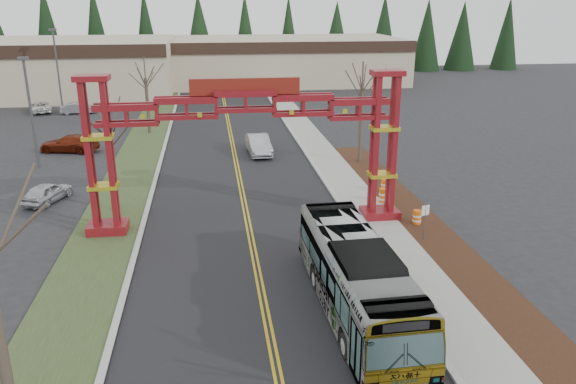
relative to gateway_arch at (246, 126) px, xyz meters
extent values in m
cube|color=black|center=(0.00, 7.00, -5.97)|extent=(12.00, 110.00, 0.02)
cube|color=gold|center=(-0.12, 7.00, -5.96)|extent=(0.12, 100.00, 0.01)
cube|color=gold|center=(0.12, 7.00, -5.96)|extent=(0.12, 100.00, 0.01)
cube|color=#AAAAA5|center=(6.15, 7.00, -5.91)|extent=(0.30, 110.00, 0.15)
cube|color=gray|center=(7.60, 7.00, -5.91)|extent=(2.60, 110.00, 0.14)
cube|color=black|center=(10.20, -8.00, -5.92)|extent=(2.60, 50.00, 0.12)
cube|color=#2F4221|center=(-8.00, 7.00, -5.94)|extent=(4.00, 110.00, 0.08)
cube|color=#AAAAA5|center=(-6.15, 7.00, -5.91)|extent=(0.30, 110.00, 0.15)
cube|color=maroon|center=(-8.00, 0.00, -5.68)|extent=(2.20, 1.60, 0.60)
cube|color=maroon|center=(-8.55, -0.35, -1.38)|extent=(0.28, 0.28, 8.00)
cube|color=maroon|center=(-7.45, -0.35, -1.38)|extent=(0.28, 0.28, 8.00)
cube|color=maroon|center=(-8.55, 0.35, -1.38)|extent=(0.28, 0.28, 8.00)
cube|color=maroon|center=(-7.45, 0.35, -1.38)|extent=(0.28, 0.28, 8.00)
cube|color=gold|center=(-8.00, 0.00, -3.18)|extent=(1.60, 1.10, 0.22)
cube|color=gold|center=(-8.00, 0.00, -0.38)|extent=(1.60, 1.10, 0.22)
cube|color=maroon|center=(-8.00, 0.00, 2.77)|extent=(1.80, 1.20, 0.30)
cube|color=maroon|center=(8.00, 0.00, -5.68)|extent=(2.20, 1.60, 0.60)
cube|color=maroon|center=(7.45, -0.35, -1.38)|extent=(0.28, 0.28, 8.00)
cube|color=maroon|center=(8.55, -0.35, -1.38)|extent=(0.28, 0.28, 8.00)
cube|color=maroon|center=(7.45, 0.35, -1.38)|extent=(0.28, 0.28, 8.00)
cube|color=maroon|center=(8.55, 0.35, -1.38)|extent=(0.28, 0.28, 8.00)
cube|color=gold|center=(8.00, 0.00, -3.18)|extent=(1.60, 1.10, 0.22)
cube|color=gold|center=(8.00, 0.00, -0.38)|extent=(1.60, 1.10, 0.22)
cube|color=maroon|center=(8.00, 0.00, 2.77)|extent=(1.80, 1.20, 0.30)
cube|color=maroon|center=(0.00, 0.00, 1.52)|extent=(16.00, 0.90, 1.00)
cube|color=maroon|center=(0.00, 0.00, 0.62)|extent=(16.00, 0.90, 0.60)
cube|color=maroon|center=(0.00, 0.00, 2.17)|extent=(6.00, 0.25, 0.90)
cube|color=#BBA78F|center=(-30.00, 54.00, -2.23)|extent=(46.00, 22.00, 7.50)
cube|color=#BBA78F|center=(10.00, 62.00, -2.48)|extent=(38.00, 20.00, 7.00)
cube|color=black|center=(10.00, 51.90, 0.22)|extent=(38.00, 0.40, 1.60)
cone|color=black|center=(-29.50, 74.00, 0.52)|extent=(5.60, 5.60, 13.00)
cylinder|color=#382D26|center=(-29.50, 74.00, -5.18)|extent=(0.80, 0.80, 1.60)
cone|color=black|center=(-21.00, 74.00, 0.52)|extent=(5.60, 5.60, 13.00)
cylinder|color=#382D26|center=(-21.00, 74.00, -5.18)|extent=(0.80, 0.80, 1.60)
cone|color=black|center=(-12.50, 74.00, 0.52)|extent=(5.60, 5.60, 13.00)
cylinder|color=#382D26|center=(-12.50, 74.00, -5.18)|extent=(0.80, 0.80, 1.60)
cone|color=black|center=(-4.00, 74.00, 0.52)|extent=(5.60, 5.60, 13.00)
cylinder|color=#382D26|center=(-4.00, 74.00, -5.18)|extent=(0.80, 0.80, 1.60)
cone|color=black|center=(4.50, 74.00, 0.52)|extent=(5.60, 5.60, 13.00)
cylinder|color=#382D26|center=(4.50, 74.00, -5.18)|extent=(0.80, 0.80, 1.60)
cone|color=black|center=(13.00, 74.00, 0.52)|extent=(5.60, 5.60, 13.00)
cylinder|color=#382D26|center=(13.00, 74.00, -5.18)|extent=(0.80, 0.80, 1.60)
cone|color=black|center=(21.50, 74.00, 0.52)|extent=(5.60, 5.60, 13.00)
cylinder|color=#382D26|center=(21.50, 74.00, -5.18)|extent=(0.80, 0.80, 1.60)
cone|color=black|center=(30.00, 74.00, 0.52)|extent=(5.60, 5.60, 13.00)
cylinder|color=#382D26|center=(30.00, 74.00, -5.18)|extent=(0.80, 0.80, 1.60)
cone|color=black|center=(38.50, 74.00, 0.52)|extent=(5.60, 5.60, 13.00)
cylinder|color=#382D26|center=(38.50, 74.00, -5.18)|extent=(0.80, 0.80, 1.60)
cone|color=black|center=(47.00, 74.00, 0.52)|extent=(5.60, 5.60, 13.00)
cylinder|color=#382D26|center=(47.00, 74.00, -5.18)|extent=(0.80, 0.80, 1.60)
cone|color=black|center=(55.50, 74.00, 0.52)|extent=(5.60, 5.60, 13.00)
cylinder|color=#382D26|center=(55.50, 74.00, -5.18)|extent=(0.80, 0.80, 1.60)
imported|color=#A1A3A8|center=(3.78, -10.39, -4.35)|extent=(2.99, 11.75, 3.26)
imported|color=#A5A8AD|center=(2.09, 16.20, -5.15)|extent=(2.08, 5.15, 1.66)
imported|color=#B5B8BE|center=(-12.77, 5.97, -5.32)|extent=(2.89, 4.18, 1.32)
imported|color=maroon|center=(-14.28, 19.34, -5.24)|extent=(5.48, 3.28, 1.49)
imported|color=#95959C|center=(-17.27, 37.56, -5.34)|extent=(3.99, 1.69, 1.28)
imported|color=white|center=(-21.88, 39.00, -5.31)|extent=(3.70, 5.27, 1.34)
cylinder|color=#382D26|center=(-8.00, -16.44, -2.73)|extent=(0.34, 0.34, 6.50)
cylinder|color=#382D26|center=(-8.00, 3.56, -3.49)|extent=(0.29, 0.29, 4.99)
cylinder|color=#382D26|center=(-8.00, 3.56, -0.08)|extent=(0.11, 0.11, 2.00)
cylinder|color=#382D26|center=(-8.00, 25.76, -3.24)|extent=(0.31, 0.31, 5.49)
cylinder|color=#382D26|center=(-8.00, 25.76, 0.47)|extent=(0.12, 0.12, 2.11)
cylinder|color=#382D26|center=(10.00, 12.34, -2.97)|extent=(0.32, 0.32, 6.02)
cylinder|color=#382D26|center=(10.00, 12.34, 1.05)|extent=(0.12, 0.12, 2.22)
cylinder|color=#3F3F44|center=(-15.61, 14.53, -1.79)|extent=(0.19, 0.19, 8.39)
cube|color=#3F3F44|center=(-15.61, 14.53, 2.50)|extent=(0.75, 0.37, 0.23)
cylinder|color=#3F3F44|center=(-19.44, 39.40, -1.31)|extent=(0.21, 0.21, 9.35)
cube|color=#3F3F44|center=(-19.44, 39.40, 3.47)|extent=(0.83, 0.42, 0.26)
cylinder|color=#3F3F44|center=(9.39, -3.63, -4.94)|extent=(0.06, 0.06, 2.09)
cube|color=white|center=(9.39, -3.63, -4.18)|extent=(0.47, 0.17, 0.57)
cylinder|color=#E45E0C|center=(9.84, -1.39, -5.52)|extent=(0.49, 0.49, 0.93)
cylinder|color=white|center=(9.84, -1.39, -5.38)|extent=(0.50, 0.50, 0.11)
cylinder|color=white|center=(9.84, -1.39, -5.66)|extent=(0.50, 0.50, 0.11)
cylinder|color=#E45E0C|center=(8.97, 2.48, -5.46)|extent=(0.55, 0.55, 1.05)
cylinder|color=white|center=(8.97, 2.48, -5.30)|extent=(0.57, 0.57, 0.13)
cylinder|color=white|center=(8.97, 2.48, -5.61)|extent=(0.57, 0.57, 0.13)
cylinder|color=#E45E0C|center=(9.72, 4.50, -5.47)|extent=(0.53, 0.53, 1.02)
cylinder|color=white|center=(9.72, 4.50, -5.32)|extent=(0.55, 0.55, 0.12)
cylinder|color=white|center=(9.72, 4.50, -5.63)|extent=(0.55, 0.55, 0.12)
camera|label=1|loc=(-1.97, -30.74, 6.54)|focal=35.00mm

